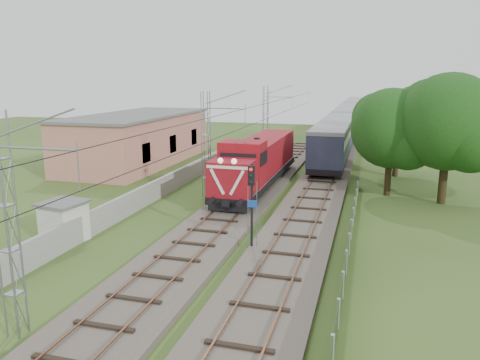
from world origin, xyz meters
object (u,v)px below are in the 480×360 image
(coach_rake, at_px, (348,118))
(relay_hut, at_px, (64,221))
(locomotive, at_px, (258,161))
(signal_post, at_px, (252,192))

(coach_rake, xyz_separation_m, relay_hut, (-12.40, -54.91, -1.50))
(relay_hut, bearing_deg, locomotive, 64.25)
(coach_rake, bearing_deg, signal_post, -92.10)
(locomotive, height_order, relay_hut, locomotive)
(locomotive, bearing_deg, relay_hut, -115.75)
(locomotive, xyz_separation_m, coach_rake, (5.00, 39.57, 0.39))
(coach_rake, height_order, signal_post, signal_post)
(signal_post, height_order, relay_hut, signal_post)
(locomotive, relative_size, coach_rake, 0.24)
(signal_post, bearing_deg, coach_rake, 87.90)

